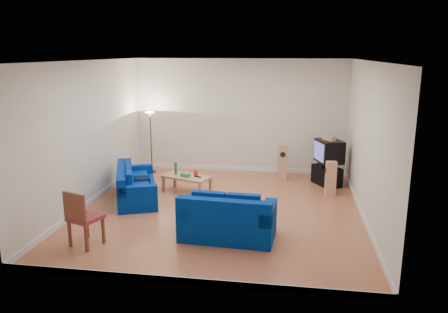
# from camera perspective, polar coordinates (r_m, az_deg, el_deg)

# --- Properties ---
(room) EXTENTS (6.01, 6.51, 3.21)m
(room) POSITION_cam_1_polar(r_m,az_deg,el_deg) (9.26, -0.38, 2.10)
(room) COLOR brown
(room) RESTS_ON ground
(sofa_three_seat) EXTENTS (1.51, 2.15, 0.77)m
(sofa_three_seat) POSITION_cam_1_polar(r_m,az_deg,el_deg) (10.44, -11.63, -4.00)
(sofa_three_seat) COLOR navy
(sofa_three_seat) RESTS_ON ground
(sofa_loveseat) EXTENTS (1.78, 1.07, 0.86)m
(sofa_loveseat) POSITION_cam_1_polar(r_m,az_deg,el_deg) (8.14, 0.44, -8.51)
(sofa_loveseat) COLOR navy
(sofa_loveseat) RESTS_ON ground
(coffee_table) EXTENTS (1.30, 0.96, 0.42)m
(coffee_table) POSITION_cam_1_polar(r_m,az_deg,el_deg) (10.73, -4.89, -2.81)
(coffee_table) COLOR tan
(coffee_table) RESTS_ON ground
(bottle) EXTENTS (0.09, 0.09, 0.30)m
(bottle) POSITION_cam_1_polar(r_m,az_deg,el_deg) (10.82, -6.33, -1.56)
(bottle) COLOR #197233
(bottle) RESTS_ON coffee_table
(tissue_box) EXTENTS (0.24, 0.18, 0.09)m
(tissue_box) POSITION_cam_1_polar(r_m,az_deg,el_deg) (10.61, -5.06, -2.44)
(tissue_box) COLOR green
(tissue_box) RESTS_ON coffee_table
(red_canister) EXTENTS (0.10, 0.10, 0.14)m
(red_canister) POSITION_cam_1_polar(r_m,az_deg,el_deg) (10.67, -3.69, -2.18)
(red_canister) COLOR red
(red_canister) RESTS_ON coffee_table
(remote) EXTENTS (0.17, 0.09, 0.02)m
(remote) POSITION_cam_1_polar(r_m,az_deg,el_deg) (10.58, -3.42, -2.65)
(remote) COLOR black
(remote) RESTS_ON coffee_table
(tv_stand) EXTENTS (0.79, 0.92, 0.49)m
(tv_stand) POSITION_cam_1_polar(r_m,az_deg,el_deg) (11.65, 13.26, -2.44)
(tv_stand) COLOR black
(tv_stand) RESTS_ON ground
(av_receiver) EXTENTS (0.45, 0.52, 0.11)m
(av_receiver) POSITION_cam_1_polar(r_m,az_deg,el_deg) (11.56, 13.30, -1.02)
(av_receiver) COLOR black
(av_receiver) RESTS_ON tv_stand
(television) EXTENTS (0.77, 0.89, 0.58)m
(television) POSITION_cam_1_polar(r_m,az_deg,el_deg) (11.54, 13.55, 0.70)
(television) COLOR black
(television) RESTS_ON av_receiver
(centre_speaker) EXTENTS (0.33, 0.37, 0.12)m
(centre_speaker) POSITION_cam_1_polar(r_m,az_deg,el_deg) (11.44, 13.57, 2.37)
(centre_speaker) COLOR tan
(centre_speaker) RESTS_ON television
(speaker_left) EXTENTS (0.25, 0.32, 0.99)m
(speaker_left) POSITION_cam_1_polar(r_m,az_deg,el_deg) (11.83, 7.61, -0.68)
(speaker_left) COLOR tan
(speaker_left) RESTS_ON ground
(speaker_right) EXTENTS (0.27, 0.22, 0.82)m
(speaker_right) POSITION_cam_1_polar(r_m,az_deg,el_deg) (10.84, 13.76, -2.74)
(speaker_right) COLOR tan
(speaker_right) RESTS_ON ground
(floor_lamp) EXTENTS (0.30, 0.30, 1.74)m
(floor_lamp) POSITION_cam_1_polar(r_m,az_deg,el_deg) (12.44, -9.61, 4.35)
(floor_lamp) COLOR black
(floor_lamp) RESTS_ON ground
(dining_chair) EXTENTS (0.64, 0.64, 1.04)m
(dining_chair) POSITION_cam_1_polar(r_m,az_deg,el_deg) (8.10, -18.08, -7.39)
(dining_chair) COLOR brown
(dining_chair) RESTS_ON ground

